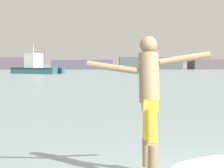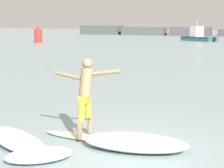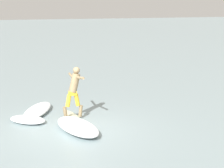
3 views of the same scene
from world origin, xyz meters
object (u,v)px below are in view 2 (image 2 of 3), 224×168
Objects in this scene: channel_marker_buoy at (38,35)px; fishing_boat_near_jetty at (198,37)px; surfer at (86,91)px; surfboard at (87,137)px.

fishing_boat_near_jetty is at bearing 34.44° from channel_marker_buoy.
fishing_boat_near_jetty reaches higher than channel_marker_buoy.
surfer is 39.61m from channel_marker_buoy.
surfer is at bearing -54.32° from channel_marker_buoy.
fishing_boat_near_jetty reaches higher than surfer.
channel_marker_buoy is (-17.73, -12.16, 0.39)m from fishing_boat_near_jetty.
channel_marker_buoy is (-23.14, 32.24, 0.92)m from surfboard.
surfboard is at bearing -83.06° from fishing_boat_near_jetty.
surfboard is at bearing -59.37° from surfer.
channel_marker_buoy is (-23.10, 32.17, -0.20)m from surfer.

